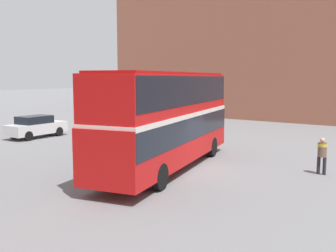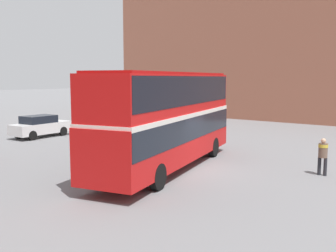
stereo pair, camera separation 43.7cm
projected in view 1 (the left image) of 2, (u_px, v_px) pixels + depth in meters
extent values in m
plane|color=slate|center=(200.00, 170.00, 18.51)|extent=(240.00, 240.00, 0.00)
cube|color=#935642|center=(285.00, 44.00, 42.42)|extent=(10.54, 39.74, 15.89)
cube|color=red|center=(168.00, 137.00, 18.60)|extent=(11.75, 5.18, 2.13)
cube|color=red|center=(168.00, 95.00, 18.35)|extent=(11.57, 5.06, 1.90)
cube|color=black|center=(168.00, 127.00, 18.54)|extent=(11.65, 5.18, 1.05)
cube|color=black|center=(168.00, 90.00, 18.32)|extent=(11.41, 5.05, 1.29)
cube|color=silver|center=(168.00, 114.00, 18.46)|extent=(11.65, 5.17, 0.20)
cube|color=#A91111|center=(168.00, 73.00, 18.23)|extent=(11.02, 4.77, 0.10)
cylinder|color=black|center=(175.00, 144.00, 22.51)|extent=(1.10, 0.55, 1.05)
cylinder|color=black|center=(212.00, 147.00, 21.66)|extent=(1.10, 0.55, 1.05)
cylinder|color=black|center=(110.00, 172.00, 15.98)|extent=(1.10, 0.55, 1.05)
cylinder|color=black|center=(160.00, 177.00, 15.14)|extent=(1.10, 0.55, 1.05)
cylinder|color=#232328|center=(324.00, 166.00, 17.56)|extent=(0.15, 0.15, 0.81)
cylinder|color=#232328|center=(319.00, 165.00, 17.70)|extent=(0.15, 0.15, 0.81)
cylinder|color=brown|center=(322.00, 150.00, 17.54)|extent=(0.41, 0.41, 0.64)
cylinder|color=gold|center=(322.00, 145.00, 17.51)|extent=(0.43, 0.43, 0.14)
sphere|color=#D8A884|center=(323.00, 140.00, 17.48)|extent=(0.22, 0.22, 0.22)
cube|color=silver|center=(120.00, 114.00, 39.87)|extent=(4.26, 2.07, 0.68)
cube|color=black|center=(121.00, 108.00, 39.93)|extent=(2.26, 1.76, 0.57)
cylinder|color=black|center=(118.00, 119.00, 38.39)|extent=(0.63, 0.26, 0.62)
cylinder|color=black|center=(106.00, 118.00, 39.27)|extent=(0.63, 0.26, 0.62)
cylinder|color=black|center=(135.00, 117.00, 40.53)|extent=(0.63, 0.26, 0.62)
cylinder|color=black|center=(122.00, 116.00, 41.42)|extent=(0.63, 0.26, 0.62)
cube|color=silver|center=(37.00, 128.00, 28.51)|extent=(4.52, 2.02, 0.76)
cube|color=black|center=(34.00, 120.00, 28.28)|extent=(2.40, 1.70, 0.55)
cylinder|color=black|center=(45.00, 130.00, 30.10)|extent=(0.69, 0.27, 0.67)
cylinder|color=black|center=(59.00, 131.00, 29.28)|extent=(0.69, 0.27, 0.67)
cylinder|color=black|center=(14.00, 134.00, 27.82)|extent=(0.69, 0.27, 0.67)
cylinder|color=black|center=(28.00, 136.00, 26.99)|extent=(0.69, 0.27, 0.67)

